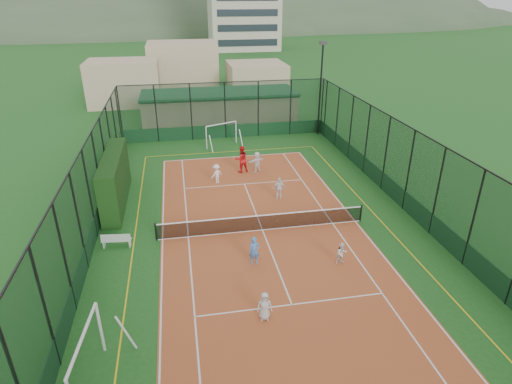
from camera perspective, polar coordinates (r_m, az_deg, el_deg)
ground at (r=24.00m, az=0.87°, el=-5.11°), size 300.00×300.00×0.00m
court_slab at (r=23.99m, az=0.87°, el=-5.10°), size 11.17×23.97×0.01m
tennis_net at (r=23.73m, az=0.87°, el=-4.00°), size 11.67×0.12×1.06m
perimeter_fence at (r=22.84m, az=0.91°, el=0.32°), size 18.12×34.12×5.00m
floodlight_ne at (r=39.85m, az=8.57°, el=13.37°), size 0.60×0.26×8.25m
clubhouse at (r=43.79m, az=-4.89°, el=11.19°), size 15.20×7.20×3.15m
distant_hills at (r=170.78m, az=-9.77°, el=20.79°), size 200.00×60.00×24.00m
hedge_left at (r=27.84m, az=-18.30°, el=1.60°), size 1.07×7.14×3.12m
white_bench at (r=23.47m, az=-18.11°, el=-6.05°), size 1.55×0.59×0.85m
futsal_goal_near at (r=16.02m, az=-21.50°, el=-20.44°), size 3.48×1.32×2.19m
futsal_goal_far at (r=36.96m, az=-4.62°, el=7.58°), size 3.12×2.03×1.95m
child_near_left at (r=17.78m, az=1.15°, el=-14.96°), size 0.65×0.45×1.26m
child_near_mid at (r=20.87m, az=-0.21°, el=-7.83°), size 0.53×0.35×1.45m
child_near_right at (r=21.35m, az=11.36°, el=-8.03°), size 0.62×0.52×1.15m
child_far_left at (r=29.61m, az=-5.28°, el=2.43°), size 1.02×0.94×1.38m
child_far_right at (r=27.27m, az=3.11°, el=0.51°), size 0.87×0.41×1.45m
child_far_back at (r=31.45m, az=0.13°, el=4.06°), size 1.46×1.03×1.52m
coach at (r=31.28m, az=-1.95°, el=4.40°), size 1.10×0.93×2.00m
tennis_balls at (r=25.38m, az=2.43°, el=-3.20°), size 4.70×1.27×0.07m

